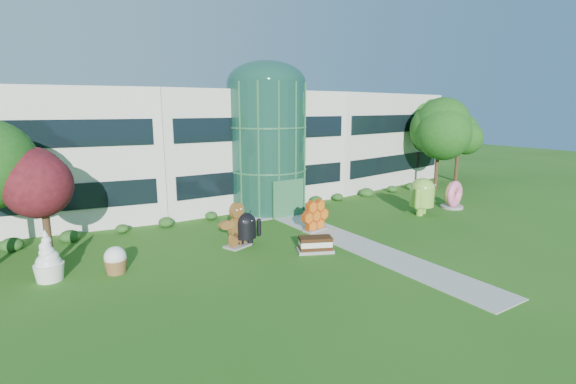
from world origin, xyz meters
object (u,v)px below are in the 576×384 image
android_green (422,193)px  android_black (245,226)px  gingerbread (237,225)px  donut (453,194)px

android_green → android_black: android_green is taller
android_green → gingerbread: size_ratio=1.13×
android_black → donut: bearing=9.7°
android_black → gingerbread: (-0.53, -0.02, 0.19)m
android_green → android_black: (-14.50, 0.77, -0.49)m
gingerbread → donut: bearing=-22.2°
donut → gingerbread: size_ratio=0.78×
android_green → donut: (3.75, 0.04, -0.51)m
android_black → donut: (18.25, -0.74, -0.02)m
donut → android_black: bearing=166.4°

